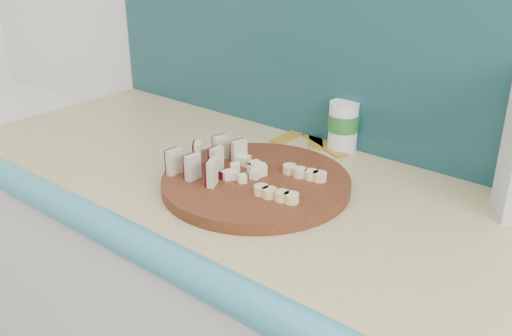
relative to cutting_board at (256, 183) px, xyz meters
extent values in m
cube|color=tan|center=(0.37, 0.02, -0.03)|extent=(2.20, 0.60, 0.03)
cube|color=white|center=(-1.18, 0.02, -0.52)|extent=(0.70, 0.70, 0.80)
cylinder|color=#411B0E|center=(0.00, 0.00, 0.00)|extent=(0.40, 0.40, 0.02)
cube|color=beige|center=(-0.13, -0.09, 0.04)|extent=(0.02, 0.03, 0.05)
cube|color=#410412|center=(-0.14, -0.09, 0.04)|extent=(0.01, 0.03, 0.05)
cube|color=beige|center=(-0.12, -0.03, 0.04)|extent=(0.02, 0.03, 0.05)
cube|color=#410412|center=(-0.13, -0.03, 0.04)|extent=(0.01, 0.03, 0.05)
cube|color=beige|center=(-0.11, 0.02, 0.04)|extent=(0.02, 0.03, 0.05)
cube|color=#410412|center=(-0.12, 0.02, 0.04)|extent=(0.01, 0.03, 0.05)
cube|color=beige|center=(-0.09, -0.08, 0.04)|extent=(0.02, 0.03, 0.05)
cube|color=#410412|center=(-0.10, -0.08, 0.04)|extent=(0.01, 0.03, 0.05)
cube|color=beige|center=(-0.08, -0.03, 0.04)|extent=(0.02, 0.03, 0.05)
cube|color=#410412|center=(-0.09, -0.03, 0.04)|extent=(0.01, 0.03, 0.05)
cube|color=beige|center=(-0.07, 0.03, 0.04)|extent=(0.02, 0.03, 0.05)
cube|color=#410412|center=(-0.08, 0.03, 0.04)|extent=(0.01, 0.03, 0.05)
cube|color=beige|center=(-0.04, -0.08, 0.04)|extent=(0.02, 0.03, 0.05)
cube|color=#410412|center=(-0.05, -0.08, 0.04)|extent=(0.01, 0.03, 0.05)
cube|color=#F6EAC5|center=(-0.01, 0.00, 0.02)|extent=(0.02, 0.02, 0.02)
cube|color=#F6EAC5|center=(-0.01, 0.01, 0.02)|extent=(0.02, 0.02, 0.02)
cube|color=#410412|center=(-0.01, 0.02, 0.02)|extent=(0.02, 0.02, 0.02)
cube|color=#F6EAC5|center=(-0.02, 0.01, 0.02)|extent=(0.02, 0.02, 0.02)
cube|color=#F6EAC5|center=(-0.03, 0.01, 0.02)|extent=(0.02, 0.02, 0.02)
cube|color=#F6EAC5|center=(-0.04, 0.01, 0.02)|extent=(0.02, 0.02, 0.02)
cube|color=#F6EAC5|center=(-0.03, 0.00, 0.02)|extent=(0.02, 0.02, 0.02)
cube|color=#F6EAC5|center=(-0.04, -0.01, 0.02)|extent=(0.02, 0.02, 0.02)
cube|color=#410412|center=(-0.04, -0.02, 0.02)|extent=(0.02, 0.02, 0.02)
cube|color=#F6EAC5|center=(-0.03, -0.01, 0.02)|extent=(0.02, 0.02, 0.02)
cube|color=#F6EAC5|center=(-0.02, -0.02, 0.02)|extent=(0.02, 0.02, 0.02)
cube|color=#F6EAC5|center=(-0.02, -0.01, 0.02)|extent=(0.02, 0.02, 0.02)
cube|color=#F6EAC5|center=(-0.01, -0.01, 0.02)|extent=(0.02, 0.02, 0.02)
cylinder|color=beige|center=(0.05, -0.05, 0.02)|extent=(0.03, 0.03, 0.02)
cylinder|color=beige|center=(0.07, -0.05, 0.02)|extent=(0.03, 0.03, 0.02)
cylinder|color=beige|center=(0.09, -0.05, 0.02)|extent=(0.03, 0.03, 0.02)
cylinder|color=beige|center=(0.12, -0.04, 0.02)|extent=(0.03, 0.03, 0.02)
cylinder|color=beige|center=(0.04, 0.06, 0.02)|extent=(0.03, 0.03, 0.02)
cylinder|color=beige|center=(0.06, 0.06, 0.02)|extent=(0.03, 0.03, 0.02)
cylinder|color=beige|center=(0.08, 0.06, 0.02)|extent=(0.03, 0.03, 0.02)
cylinder|color=beige|center=(0.11, 0.07, 0.02)|extent=(0.03, 0.03, 0.02)
cylinder|color=white|center=(0.02, 0.28, 0.04)|extent=(0.07, 0.07, 0.11)
cylinder|color=#2D7C33|center=(0.02, 0.28, 0.05)|extent=(0.07, 0.07, 0.04)
cube|color=gold|center=(-0.12, 0.28, -0.01)|extent=(0.03, 0.15, 0.01)
cube|color=gold|center=(-0.06, 0.30, -0.01)|extent=(0.11, 0.14, 0.01)
cube|color=gold|center=(-0.02, 0.27, -0.01)|extent=(0.14, 0.09, 0.01)
camera|label=1|loc=(0.63, -0.77, 0.48)|focal=40.00mm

